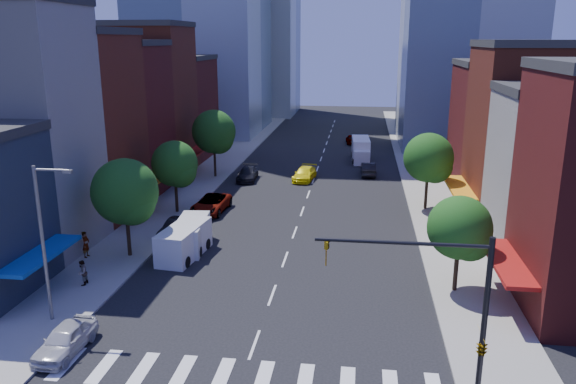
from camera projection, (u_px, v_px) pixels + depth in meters
name	position (u px, v px, depth m)	size (l,w,h in m)	color
ground	(254.00, 345.00, 29.75)	(220.00, 220.00, 0.00)	black
sidewalk_left	(216.00, 169.00, 69.55)	(5.00, 120.00, 0.15)	gray
sidewalk_right	(421.00, 175.00, 66.41)	(5.00, 120.00, 0.15)	gray
crosswalk	(243.00, 377.00, 26.88)	(19.00, 3.00, 0.01)	silver
bldg_left_1	(4.00, 132.00, 41.48)	(12.00, 8.00, 18.00)	#B9B3AB
bldg_left_2	(64.00, 128.00, 49.87)	(12.00, 9.00, 16.00)	maroon
bldg_left_3	(107.00, 120.00, 58.14)	(12.00, 8.00, 15.00)	#581716
bldg_left_4	(138.00, 102.00, 66.00)	(12.00, 9.00, 17.00)	maroon
bldg_left_5	(166.00, 109.00, 75.61)	(12.00, 10.00, 13.00)	#581716
bldg_right_2	(546.00, 137.00, 48.08)	(12.00, 10.00, 15.00)	maroon
bldg_right_3	(515.00, 131.00, 57.91)	(12.00, 10.00, 13.00)	#581716
traffic_signal	(470.00, 328.00, 23.10)	(7.24, 2.24, 8.00)	black
streetlight	(45.00, 235.00, 30.79)	(2.25, 0.25, 9.00)	slate
tree_left_near	(127.00, 194.00, 40.33)	(4.80, 4.80, 7.30)	black
tree_left_mid	(176.00, 166.00, 50.94)	(4.20, 4.20, 6.65)	black
tree_left_far	(215.00, 133.00, 64.15)	(5.00, 5.00, 7.75)	black
tree_right_near	(462.00, 230.00, 34.76)	(4.00, 4.00, 6.20)	black
tree_right_far	(430.00, 160.00, 51.79)	(4.60, 4.60, 7.20)	black
parked_car_front	(65.00, 339.00, 28.83)	(1.75, 4.35, 1.48)	silver
parked_car_second	(176.00, 228.00, 45.89)	(1.53, 4.40, 1.45)	black
parked_car_third	(211.00, 204.00, 52.26)	(2.66, 5.76, 1.60)	#999999
parked_car_rear	(247.00, 174.00, 64.15)	(2.05, 5.04, 1.46)	black
cargo_van_near	(183.00, 242.00, 41.37)	(2.87, 5.77, 2.36)	silver
cargo_van_far	(191.00, 235.00, 43.07)	(2.61, 5.46, 2.25)	silver
taxi	(305.00, 174.00, 64.11)	(2.07, 5.08, 1.47)	#FFF00D
traffic_car_oncoming	(368.00, 169.00, 66.50)	(1.62, 4.64, 1.53)	black
traffic_car_far	(352.00, 139.00, 86.66)	(1.69, 4.19, 1.43)	#999999
box_truck	(361.00, 150.00, 74.19)	(2.56, 7.38, 2.93)	white
pedestrian_near	(86.00, 244.00, 41.07)	(0.72, 0.47, 1.97)	#999999
pedestrian_far	(82.00, 273.00, 36.41)	(0.81, 0.63, 1.68)	#999999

